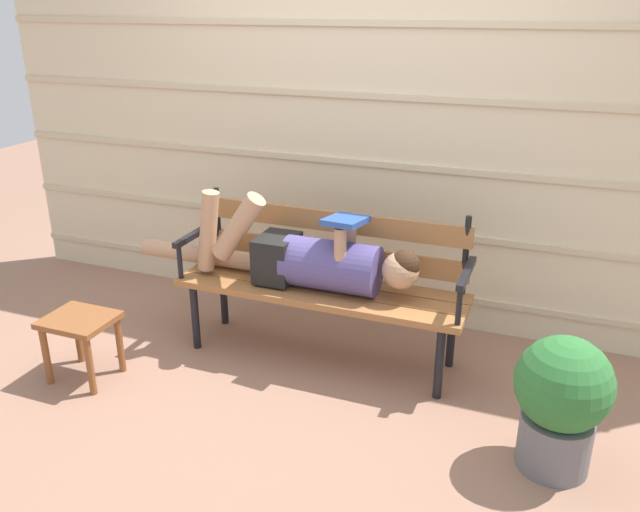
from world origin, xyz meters
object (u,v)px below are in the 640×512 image
park_bench (324,275)px  footstool (81,331)px  reclining_person (306,258)px  potted_plant (561,399)px

park_bench → footstool: size_ratio=4.49×
park_bench → reclining_person: bearing=-139.8°
park_bench → footstool: (-1.07, -0.71, -0.20)m
reclining_person → potted_plant: bearing=-20.2°
park_bench → footstool: bearing=-146.5°
footstool → potted_plant: size_ratio=0.58×
park_bench → reclining_person: 0.15m
park_bench → potted_plant: park_bench is taller
reclining_person → park_bench: bearing=40.2°
potted_plant → footstool: bearing=-176.2°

